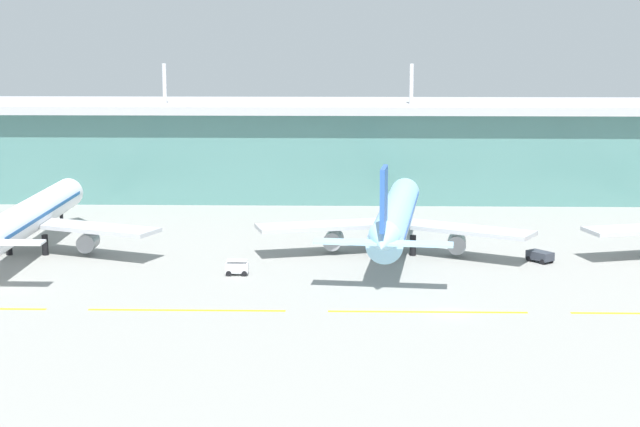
# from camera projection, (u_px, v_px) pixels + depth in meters

# --- Properties ---
(ground_plane) EXTENTS (600.00, 600.00, 0.00)m
(ground_plane) POSITION_uv_depth(u_px,v_px,m) (449.00, 313.00, 147.71)
(ground_plane) COLOR gray
(terminal_building) EXTENTS (288.00, 34.00, 31.08)m
(terminal_building) POSITION_uv_depth(u_px,v_px,m) (409.00, 149.00, 246.54)
(terminal_building) COLOR slate
(terminal_building) RESTS_ON ground
(airliner_near_middle) EXTENTS (48.80, 61.91, 18.90)m
(airliner_near_middle) POSITION_uv_depth(u_px,v_px,m) (28.00, 217.00, 185.51)
(airliner_near_middle) COLOR white
(airliner_near_middle) RESTS_ON ground
(airliner_center) EXTENTS (48.49, 63.26, 18.90)m
(airliner_center) POSITION_uv_depth(u_px,v_px,m) (395.00, 217.00, 185.40)
(airliner_center) COLOR #9ED1EA
(airliner_center) RESTS_ON ground
(taxiway_stripe_mid_west) EXTENTS (28.00, 0.70, 0.04)m
(taxiway_stripe_mid_west) POSITION_uv_depth(u_px,v_px,m) (187.00, 310.00, 149.29)
(taxiway_stripe_mid_west) COLOR yellow
(taxiway_stripe_mid_west) RESTS_ON ground
(taxiway_stripe_centre) EXTENTS (28.00, 0.70, 0.04)m
(taxiway_stripe_centre) POSITION_uv_depth(u_px,v_px,m) (428.00, 312.00, 148.41)
(taxiway_stripe_centre) COLOR yellow
(taxiway_stripe_centre) RESTS_ON ground
(baggage_cart) EXTENTS (3.61, 2.00, 2.48)m
(baggage_cart) POSITION_uv_depth(u_px,v_px,m) (237.00, 267.00, 170.05)
(baggage_cart) COLOR silver
(baggage_cart) RESTS_ON ground
(pushback_tug) EXTENTS (4.64, 4.93, 1.85)m
(pushback_tug) POSITION_uv_depth(u_px,v_px,m) (540.00, 256.00, 179.41)
(pushback_tug) COLOR #333842
(pushback_tug) RESTS_ON ground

